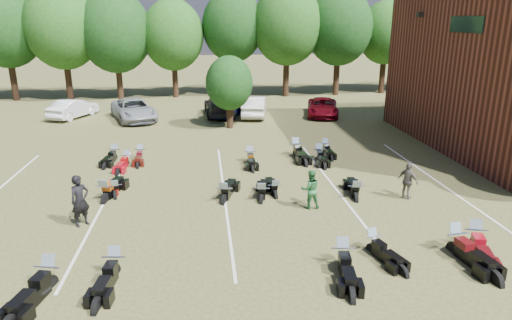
{
  "coord_description": "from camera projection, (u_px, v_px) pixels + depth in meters",
  "views": [
    {
      "loc": [
        -3.73,
        -15.47,
        7.34
      ],
      "look_at": [
        -1.49,
        4.0,
        1.2
      ],
      "focal_mm": 32.0,
      "sensor_mm": 36.0,
      "label": 1
    }
  ],
  "objects": [
    {
      "name": "ground",
      "position": [
        307.0,
        220.0,
        17.26
      ],
      "size": [
        160.0,
        160.0,
        0.0
      ],
      "primitive_type": "plane",
      "color": "brown",
      "rests_on": "ground"
    },
    {
      "name": "car_1",
      "position": [
        73.0,
        108.0,
        34.67
      ],
      "size": [
        3.16,
        4.62,
        1.44
      ],
      "primitive_type": "imported",
      "rotation": [
        0.0,
        0.0,
        2.73
      ],
      "color": "silver",
      "rests_on": "ground"
    },
    {
      "name": "car_2",
      "position": [
        134.0,
        110.0,
        33.9
      ],
      "size": [
        4.35,
        6.17,
        1.56
      ],
      "primitive_type": "imported",
      "rotation": [
        0.0,
        0.0,
        0.35
      ],
      "color": "gray",
      "rests_on": "ground"
    },
    {
      "name": "car_3",
      "position": [
        220.0,
        106.0,
        35.47
      ],
      "size": [
        2.46,
        5.52,
        1.57
      ],
      "primitive_type": "imported",
      "rotation": [
        0.0,
        0.0,
        3.19
      ],
      "color": "black",
      "rests_on": "ground"
    },
    {
      "name": "car_4",
      "position": [
        229.0,
        108.0,
        35.06
      ],
      "size": [
        2.78,
        4.23,
        1.34
      ],
      "primitive_type": "imported",
      "rotation": [
        0.0,
        0.0,
        -0.34
      ],
      "color": "navy",
      "rests_on": "ground"
    },
    {
      "name": "car_5",
      "position": [
        254.0,
        106.0,
        35.14
      ],
      "size": [
        2.46,
        5.04,
        1.59
      ],
      "primitive_type": "imported",
      "rotation": [
        0.0,
        0.0,
        2.98
      ],
      "color": "#A8A8A3",
      "rests_on": "ground"
    },
    {
      "name": "car_6",
      "position": [
        323.0,
        107.0,
        35.36
      ],
      "size": [
        3.32,
        5.3,
        1.37
      ],
      "primitive_type": "imported",
      "rotation": [
        0.0,
        0.0,
        -0.23
      ],
      "color": "#610510",
      "rests_on": "ground"
    },
    {
      "name": "car_7",
      "position": [
        416.0,
        104.0,
        36.84
      ],
      "size": [
        3.04,
        4.92,
        1.33
      ],
      "primitive_type": "imported",
      "rotation": [
        0.0,
        0.0,
        2.87
      ],
      "color": "#3A3C40",
      "rests_on": "ground"
    },
    {
      "name": "person_black",
      "position": [
        80.0,
        201.0,
        16.57
      ],
      "size": [
        0.84,
        0.81,
        1.94
      ],
      "primitive_type": "imported",
      "rotation": [
        0.0,
        0.0,
        0.72
      ],
      "color": "black",
      "rests_on": "ground"
    },
    {
      "name": "person_green",
      "position": [
        310.0,
        189.0,
        18.13
      ],
      "size": [
        0.78,
        0.61,
        1.61
      ],
      "primitive_type": "imported",
      "rotation": [
        0.0,
        0.0,
        3.15
      ],
      "color": "#256431",
      "rests_on": "ground"
    },
    {
      "name": "person_grey",
      "position": [
        408.0,
        181.0,
        19.09
      ],
      "size": [
        0.83,
        0.99,
        1.59
      ],
      "primitive_type": "imported",
      "rotation": [
        0.0,
        0.0,
        2.14
      ],
      "color": "#56514A",
      "rests_on": "ground"
    },
    {
      "name": "motorcycle_0",
      "position": [
        50.0,
        288.0,
        12.94
      ],
      "size": [
        1.33,
        2.6,
        1.39
      ],
      "primitive_type": null,
      "rotation": [
        0.0,
        0.0,
        -0.23
      ],
      "color": "black",
      "rests_on": "ground"
    },
    {
      "name": "motorcycle_2",
      "position": [
        116.0,
        276.0,
        13.56
      ],
      "size": [
        0.98,
        2.35,
        1.27
      ],
      "primitive_type": null,
      "rotation": [
        0.0,
        0.0,
        -0.11
      ],
      "color": "black",
      "rests_on": "ground"
    },
    {
      "name": "motorcycle_3",
      "position": [
        342.0,
        266.0,
        14.05
      ],
      "size": [
        1.07,
        2.43,
        1.31
      ],
      "primitive_type": null,
      "rotation": [
        0.0,
        0.0,
        -0.14
      ],
      "color": "black",
      "rests_on": "ground"
    },
    {
      "name": "motorcycle_4",
      "position": [
        372.0,
        252.0,
        14.91
      ],
      "size": [
        1.17,
        2.14,
        1.14
      ],
      "primitive_type": null,
      "rotation": [
        0.0,
        0.0,
        0.27
      ],
      "color": "black",
      "rests_on": "ground"
    },
    {
      "name": "motorcycle_5",
      "position": [
        454.0,
        253.0,
        14.88
      ],
      "size": [
        1.11,
        2.6,
        1.41
      ],
      "primitive_type": null,
      "rotation": [
        0.0,
        0.0,
        0.12
      ],
      "color": "black",
      "rests_on": "ground"
    },
    {
      "name": "motorcycle_6",
      "position": [
        473.0,
        248.0,
        15.19
      ],
      "size": [
        1.48,
        2.54,
        1.35
      ],
      "primitive_type": null,
      "rotation": [
        0.0,
        0.0,
        -0.32
      ],
      "color": "#43090D",
      "rests_on": "ground"
    },
    {
      "name": "motorcycle_7",
      "position": [
        116.0,
        197.0,
        19.44
      ],
      "size": [
        0.91,
        2.11,
        1.14
      ],
      "primitive_type": null,
      "rotation": [
        0.0,
        0.0,
        3.27
      ],
      "color": "maroon",
      "rests_on": "ground"
    },
    {
      "name": "motorcycle_8",
      "position": [
        106.0,
        202.0,
        19.01
      ],
      "size": [
        1.29,
        2.6,
        1.39
      ],
      "primitive_type": null,
      "rotation": [
        0.0,
        0.0,
        2.94
      ],
      "color": "black",
      "rests_on": "ground"
    },
    {
      "name": "motorcycle_9",
      "position": [
        224.0,
        202.0,
        18.93
      ],
      "size": [
        1.37,
        2.43,
        1.29
      ],
      "primitive_type": null,
      "rotation": [
        0.0,
        0.0,
        2.85
      ],
      "color": "black",
      "rests_on": "ground"
    },
    {
      "name": "motorcycle_10",
      "position": [
        262.0,
        202.0,
        19.0
      ],
      "size": [
        1.13,
        2.28,
        1.21
      ],
      "primitive_type": null,
      "rotation": [
        0.0,
        0.0,
        2.93
      ],
      "color": "black",
      "rests_on": "ground"
    },
    {
      "name": "motorcycle_11",
      "position": [
        275.0,
        197.0,
        19.49
      ],
      "size": [
        0.8,
        2.06,
        1.12
      ],
      "primitive_type": null,
      "rotation": [
        0.0,
        0.0,
        3.22
      ],
      "color": "black",
      "rests_on": "ground"
    },
    {
      "name": "motorcycle_12",
      "position": [
        356.0,
        200.0,
        19.17
      ],
      "size": [
        1.06,
        2.34,
        1.26
      ],
      "primitive_type": null,
      "rotation": [
        0.0,
        0.0,
        2.99
      ],
      "color": "black",
      "rests_on": "ground"
    },
    {
      "name": "motorcycle_14",
      "position": [
        141.0,
        159.0,
        24.69
      ],
      "size": [
        0.69,
        2.02,
        1.12
      ],
      "primitive_type": null,
      "rotation": [
        0.0,
        0.0,
        0.03
      ],
      "color": "#3D0C08",
      "rests_on": "ground"
    },
    {
      "name": "motorcycle_15",
      "position": [
        127.0,
        165.0,
        23.66
      ],
      "size": [
        0.9,
        2.08,
        1.12
      ],
      "primitive_type": null,
      "rotation": [
        0.0,
        0.0,
        -0.13
      ],
      "color": "maroon",
      "rests_on": "ground"
    },
    {
      "name": "motorcycle_16",
      "position": [
        115.0,
        160.0,
        24.61
      ],
      "size": [
        0.97,
        2.2,
        1.18
      ],
      "primitive_type": null,
      "rotation": [
        0.0,
        0.0,
        -0.14
      ],
      "color": "black",
      "rests_on": "ground"
    },
    {
      "name": "motorcycle_17",
      "position": [
        250.0,
        162.0,
        24.19
      ],
      "size": [
        0.71,
        2.16,
        1.2
      ],
      "primitive_type": null,
      "rotation": [
        0.0,
        0.0,
        -0.01
      ],
      "color": "black",
      "rests_on": "ground"
    },
    {
      "name": "motorcycle_18",
      "position": [
        296.0,
        156.0,
        25.31
      ],
      "size": [
        0.98,
        2.57,
        1.4
      ],
      "primitive_type": null,
      "rotation": [
        0.0,
        0.0,
        0.07
      ],
      "color": "black",
      "rests_on": "ground"
    },
    {
      "name": "motorcycle_19",
      "position": [
        325.0,
        153.0,
        25.88
      ],
      "size": [
        0.69,
        2.03,
        1.12
      ],
      "primitive_type": null,
      "rotation": [
        0.0,
        0.0,
        -0.03
      ],
      "color": "black",
      "rests_on": "ground"
    },
    {
      "name": "motorcycle_20",
      "position": [
        319.0,
        160.0,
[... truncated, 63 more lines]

